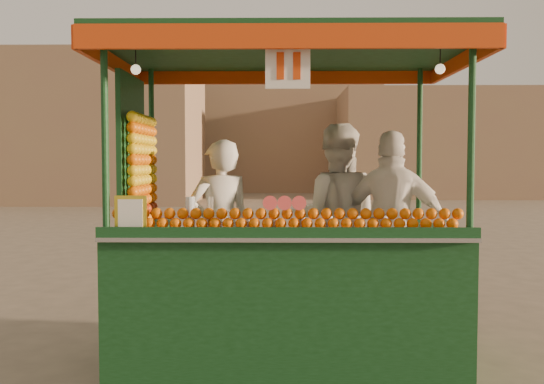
{
  "coord_description": "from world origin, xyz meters",
  "views": [
    {
      "loc": [
        -0.52,
        -5.13,
        1.72
      ],
      "look_at": [
        -0.58,
        -0.03,
        1.45
      ],
      "focal_mm": 39.45,
      "sensor_mm": 36.0,
      "label": 1
    }
  ],
  "objects_px": {
    "vendor_left": "(220,228)",
    "vendor_right": "(393,225)",
    "juice_cart": "(277,263)",
    "vendor_middle": "(336,219)"
  },
  "relations": [
    {
      "from": "vendor_left",
      "to": "vendor_right",
      "type": "xyz_separation_m",
      "value": [
        1.54,
        -0.1,
        0.04
      ]
    },
    {
      "from": "juice_cart",
      "to": "vendor_middle",
      "type": "xyz_separation_m",
      "value": [
        0.54,
        0.6,
        0.31
      ]
    },
    {
      "from": "vendor_middle",
      "to": "vendor_right",
      "type": "relative_size",
      "value": 1.04
    },
    {
      "from": "juice_cart",
      "to": "vendor_middle",
      "type": "distance_m",
      "value": 0.86
    },
    {
      "from": "vendor_right",
      "to": "vendor_middle",
      "type": "bearing_deg",
      "value": -14.47
    },
    {
      "from": "vendor_middle",
      "to": "juice_cart",
      "type": "bearing_deg",
      "value": 53.84
    },
    {
      "from": "vendor_middle",
      "to": "vendor_right",
      "type": "bearing_deg",
      "value": 158.63
    },
    {
      "from": "vendor_right",
      "to": "juice_cart",
      "type": "bearing_deg",
      "value": 31.78
    },
    {
      "from": "juice_cart",
      "to": "vendor_left",
      "type": "distance_m",
      "value": 0.72
    },
    {
      "from": "vendor_right",
      "to": "vendor_left",
      "type": "bearing_deg",
      "value": 9.42
    }
  ]
}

